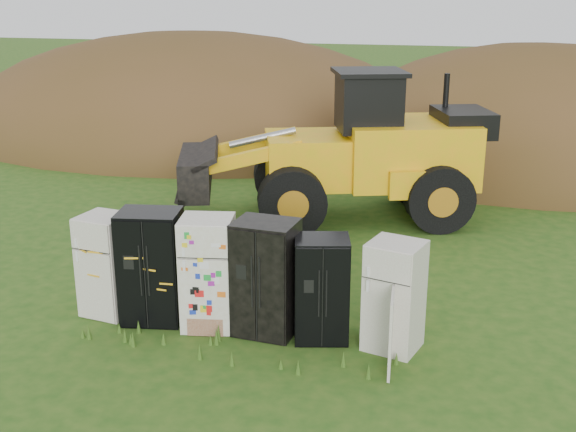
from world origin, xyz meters
name	(u,v)px	position (x,y,z in m)	size (l,w,h in m)	color
ground	(244,329)	(0.00, 0.00, 0.00)	(120.00, 120.00, 0.00)	#224E14
fridge_leftmost	(107,265)	(-2.37, 0.04, 0.85)	(0.75, 0.72, 1.71)	silver
fridge_black_side	(152,266)	(-1.54, -0.02, 0.93)	(0.97, 0.76, 1.86)	black
fridge_sticker	(208,273)	(-0.57, -0.02, 0.91)	(0.81, 0.75, 1.82)	white
fridge_dark_mid	(266,278)	(0.38, 0.01, 0.92)	(0.94, 0.77, 1.84)	black
fridge_black_right	(322,289)	(1.26, 0.02, 0.82)	(0.82, 0.68, 1.64)	black
fridge_open_door	(394,296)	(2.38, -0.03, 0.85)	(0.77, 0.71, 1.69)	silver
wheel_loader	(330,147)	(0.18, 6.04, 1.73)	(7.15, 2.90, 3.46)	#FDA410
dirt_mound_right	(531,165)	(5.17, 12.83, 0.00)	(13.37, 9.80, 7.38)	#4C3718
dirt_mound_left	(195,132)	(-6.79, 15.18, 0.00)	(18.21, 13.66, 7.46)	#4C3718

